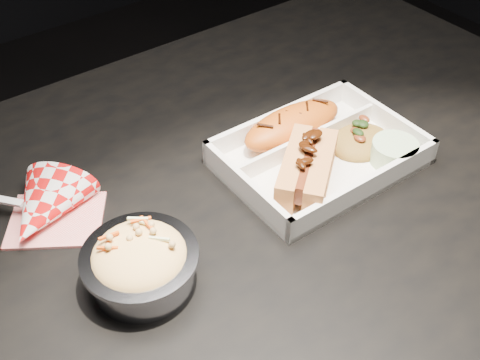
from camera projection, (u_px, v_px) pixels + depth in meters
The scene contains 8 objects.
dining_table at pixel (236, 258), 0.80m from camera, with size 1.20×0.80×0.75m.
food_tray at pixel (318, 157), 0.80m from camera, with size 0.25×0.18×0.04m.
fried_pastry at pixel (293, 125), 0.82m from camera, with size 0.16×0.06×0.04m, color #C75713.
hotdog at pixel (307, 167), 0.74m from camera, with size 0.14×0.13×0.06m.
fried_rice_mound at pixel (361, 136), 0.81m from camera, with size 0.09×0.07×0.03m, color olive.
cupcake_liner at pixel (394, 152), 0.78m from camera, with size 0.06×0.06×0.03m, color #B1D09D.
foil_coleslaw_cup at pixel (140, 262), 0.63m from camera, with size 0.13×0.13×0.07m.
napkin_fork at pixel (43, 210), 0.71m from camera, with size 0.15×0.16×0.10m.
Camera 1 is at (-0.31, -0.42, 1.27)m, focal length 45.00 mm.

